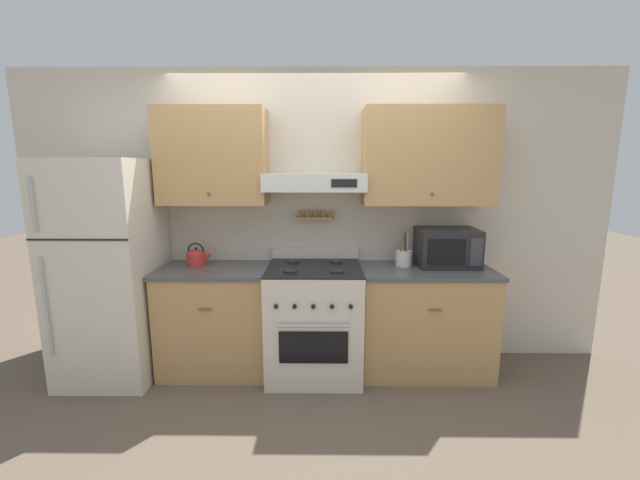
{
  "coord_description": "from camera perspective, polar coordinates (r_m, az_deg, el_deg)",
  "views": [
    {
      "loc": [
        0.08,
        -2.85,
        1.71
      ],
      "look_at": [
        0.05,
        0.25,
        1.15
      ],
      "focal_mm": 22.0,
      "sensor_mm": 36.0,
      "label": 1
    }
  ],
  "objects": [
    {
      "name": "ground_plane",
      "position": [
        3.33,
        -0.89,
        -20.64
      ],
      "size": [
        16.0,
        16.0,
        0.0
      ],
      "primitive_type": "plane",
      "color": "brown"
    },
    {
      "name": "wall_back",
      "position": [
        3.44,
        -0.04,
        5.96
      ],
      "size": [
        5.2,
        0.46,
        2.55
      ],
      "color": "beige",
      "rests_on": "ground_plane"
    },
    {
      "name": "counter_left",
      "position": [
        3.53,
        -14.81,
        -11.0
      ],
      "size": [
        0.91,
        0.62,
        0.9
      ],
      "color": "tan",
      "rests_on": "ground_plane"
    },
    {
      "name": "counter_right",
      "position": [
        3.51,
        14.9,
        -11.11
      ],
      "size": [
        1.09,
        0.62,
        0.9
      ],
      "color": "tan",
      "rests_on": "ground_plane"
    },
    {
      "name": "stove_range",
      "position": [
        3.35,
        -0.8,
        -11.54
      ],
      "size": [
        0.77,
        0.72,
        1.01
      ],
      "color": "beige",
      "rests_on": "ground_plane"
    },
    {
      "name": "refrigerator",
      "position": [
        3.64,
        -28.26,
        -3.93
      ],
      "size": [
        0.73,
        0.76,
        1.79
      ],
      "color": "beige",
      "rests_on": "ground_plane"
    },
    {
      "name": "tea_kettle",
      "position": [
        3.51,
        -17.53,
        -2.34
      ],
      "size": [
        0.21,
        0.16,
        0.2
      ],
      "color": "red",
      "rests_on": "counter_left"
    },
    {
      "name": "microwave",
      "position": [
        3.5,
        17.94,
        -0.99
      ],
      "size": [
        0.5,
        0.39,
        0.32
      ],
      "color": "#232326",
      "rests_on": "counter_right"
    },
    {
      "name": "utensil_crock",
      "position": [
        3.41,
        12.11,
        -2.53
      ],
      "size": [
        0.14,
        0.14,
        0.29
      ],
      "color": "silver",
      "rests_on": "counter_right"
    }
  ]
}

